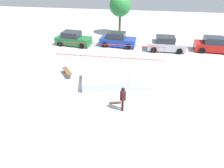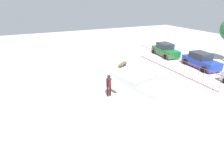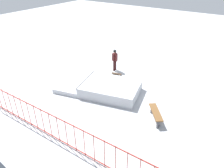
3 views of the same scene
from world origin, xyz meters
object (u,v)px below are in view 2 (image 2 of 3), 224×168
parked_car_blue (201,61)px  skater (109,84)px  parked_car_green (165,50)px  park_bench (122,65)px  skate_ramp (136,79)px  skateboard (113,91)px

parked_car_blue → skater: bearing=-76.0°
skater → parked_car_green: bearing=116.3°
park_bench → parked_car_blue: parked_car_blue is taller
parked_car_green → skate_ramp: bearing=-47.2°
skater → park_bench: bearing=137.0°
skateboard → parked_car_green: size_ratio=0.19×
skate_ramp → skateboard: (0.68, -2.62, -0.24)m
skate_ramp → park_bench: 4.03m
parked_car_green → skateboard: bearing=-51.8°
skateboard → parked_car_blue: bearing=84.5°
skate_ramp → skateboard: bearing=-89.1°
park_bench → parked_car_blue: size_ratio=0.35×
skater → parked_car_green: size_ratio=0.40×
skate_ramp → parked_car_green: bearing=112.5°
parked_car_blue → skate_ramp: bearing=-80.9°
parked_car_green → park_bench: bearing=-69.1°
skateboard → parked_car_green: parked_car_green is taller
skater → park_bench: size_ratio=1.15×
skateboard → park_bench: (-4.66, 3.33, 0.28)m
skate_ramp → parked_car_green: size_ratio=1.37×
skater → park_bench: 6.55m
skateboard → parked_car_green: 12.40m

